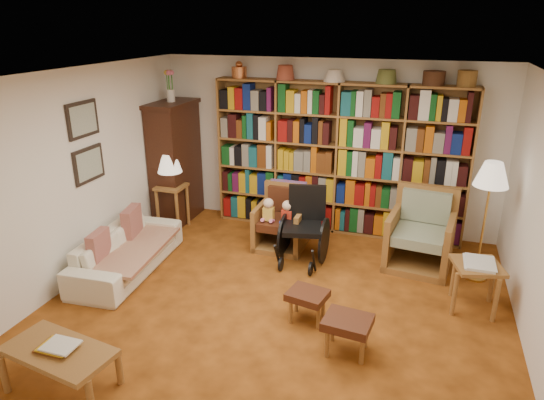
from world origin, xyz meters
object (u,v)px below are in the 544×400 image
at_px(floor_lamp, 491,179).
at_px(coffee_table, 59,354).
at_px(wheelchair, 304,228).
at_px(armchair_sage, 420,236).
at_px(side_table_papers, 477,272).
at_px(sofa, 127,251).
at_px(footstool_b, 348,325).
at_px(side_table_lamp, 172,197).
at_px(footstool_a, 307,297).
at_px(armchair_leather, 283,221).

height_order(floor_lamp, coffee_table, floor_lamp).
distance_m(wheelchair, coffee_table, 3.28).
bearing_deg(wheelchair, coffee_table, -114.73).
height_order(armchair_sage, side_table_papers, armchair_sage).
xyz_separation_m(sofa, footstool_b, (2.92, -0.77, 0.04)).
distance_m(side_table_lamp, coffee_table, 3.46).
height_order(floor_lamp, footstool_a, floor_lamp).
bearing_deg(side_table_papers, footstool_a, -155.22).
bearing_deg(footstool_a, armchair_leather, 114.50).
bearing_deg(side_table_lamp, side_table_papers, -12.86).
bearing_deg(floor_lamp, armchair_sage, 162.18).
bearing_deg(armchair_leather, side_table_papers, -20.80).
relative_size(armchair_leather, wheelchair, 0.87).
relative_size(sofa, side_table_papers, 3.02).
bearing_deg(side_table_lamp, coffee_table, -77.03).
height_order(side_table_papers, coffee_table, side_table_papers).
bearing_deg(sofa, footstool_a, -102.29).
bearing_deg(floor_lamp, armchair_leather, 175.38).
bearing_deg(footstool_a, armchair_sage, 58.27).
distance_m(side_table_lamp, floor_lamp, 4.38).
height_order(sofa, armchair_sage, armchair_sage).
relative_size(armchair_sage, side_table_papers, 1.66).
relative_size(armchair_sage, footstool_b, 2.07).
bearing_deg(side_table_lamp, wheelchair, -10.43).
relative_size(side_table_lamp, footstool_b, 1.43).
bearing_deg(side_table_lamp, floor_lamp, -3.12).
height_order(armchair_leather, footstool_a, armchair_leather).
distance_m(sofa, side_table_papers, 4.13).
bearing_deg(armchair_sage, side_table_lamp, 179.85).
distance_m(sofa, coffee_table, 2.12).
distance_m(armchair_sage, footstool_a, 2.03).
distance_m(armchair_sage, coffee_table, 4.39).
bearing_deg(footstool_a, side_table_papers, 24.78).
distance_m(footstool_a, footstool_b, 0.63).
relative_size(sofa, wheelchair, 1.79).
relative_size(side_table_lamp, wheelchair, 0.69).
bearing_deg(floor_lamp, wheelchair, -175.73).
bearing_deg(wheelchair, side_table_papers, -15.35).
height_order(side_table_lamp, armchair_leather, armchair_leather).
xyz_separation_m(wheelchair, footstool_b, (0.87, -1.74, -0.15)).
distance_m(sofa, floor_lamp, 4.47).
bearing_deg(footstool_b, side_table_papers, 44.71).
distance_m(wheelchair, floor_lamp, 2.31).
relative_size(side_table_lamp, coffee_table, 0.67).
bearing_deg(sofa, armchair_leather, -54.70).
relative_size(sofa, armchair_leather, 2.07).
height_order(sofa, footstool_a, sofa).
bearing_deg(sofa, floor_lamp, -78.60).
distance_m(side_table_lamp, wheelchair, 2.18).
relative_size(side_table_lamp, side_table_papers, 1.15).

